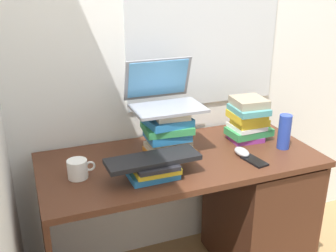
{
  "coord_description": "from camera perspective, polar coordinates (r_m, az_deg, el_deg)",
  "views": [
    {
      "loc": [
        -0.7,
        -1.65,
        1.63
      ],
      "look_at": [
        -0.07,
        -0.01,
        0.94
      ],
      "focal_mm": 42.58,
      "sensor_mm": 36.0,
      "label": 1
    }
  ],
  "objects": [
    {
      "name": "keyboard",
      "position": [
        1.77,
        -2.18,
        -4.77
      ],
      "size": [
        0.42,
        0.15,
        0.02
      ],
      "primitive_type": "cube",
      "rotation": [
        0.0,
        0.0,
        0.03
      ],
      "color": "black",
      "rests_on": "book_stack_keyboard_riser"
    },
    {
      "name": "book_stack_keyboard_riser",
      "position": [
        1.79,
        -2.06,
        -6.13
      ],
      "size": [
        0.22,
        0.19,
        0.08
      ],
      "color": "#2672B2",
      "rests_on": "desk"
    },
    {
      "name": "laptop",
      "position": [
        1.98,
        -0.62,
        4.39
      ],
      "size": [
        0.35,
        0.3,
        0.23
      ],
      "color": "gray",
      "rests_on": "book_stack_tall"
    },
    {
      "name": "computer_mouse",
      "position": [
        2.04,
        10.52,
        -3.66
      ],
      "size": [
        0.06,
        0.1,
        0.04
      ],
      "primitive_type": "ellipsoid",
      "color": "#A5A8AD",
      "rests_on": "desk"
    },
    {
      "name": "desk",
      "position": [
        2.28,
        10.24,
        -11.17
      ],
      "size": [
        1.38,
        0.64,
        0.76
      ],
      "color": "#4C2819",
      "rests_on": "ground"
    },
    {
      "name": "book_stack_side",
      "position": [
        2.19,
        11.4,
        0.94
      ],
      "size": [
        0.24,
        0.2,
        0.24
      ],
      "color": "#8C338C",
      "rests_on": "desk"
    },
    {
      "name": "water_bottle",
      "position": [
        2.14,
        16.33,
        -0.79
      ],
      "size": [
        0.07,
        0.07,
        0.18
      ],
      "primitive_type": "cylinder",
      "color": "#263FA5",
      "rests_on": "desk"
    },
    {
      "name": "mug",
      "position": [
        1.82,
        -12.78,
        -6.02
      ],
      "size": [
        0.13,
        0.09,
        0.09
      ],
      "color": "white",
      "rests_on": "desk"
    },
    {
      "name": "wall_back",
      "position": [
        2.16,
        -1.8,
        12.51
      ],
      "size": [
        6.0,
        0.06,
        2.6
      ],
      "color": "white",
      "rests_on": "ground"
    },
    {
      "name": "cell_phone",
      "position": [
        1.98,
        12.26,
        -4.9
      ],
      "size": [
        0.09,
        0.14,
        0.01
      ],
      "primitive_type": "cube",
      "rotation": [
        0.0,
        0.0,
        0.16
      ],
      "color": "black",
      "rests_on": "desk"
    },
    {
      "name": "book_stack_tall",
      "position": [
        1.98,
        0.05,
        -0.92
      ],
      "size": [
        0.26,
        0.2,
        0.23
      ],
      "color": "orange",
      "rests_on": "desk"
    }
  ]
}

